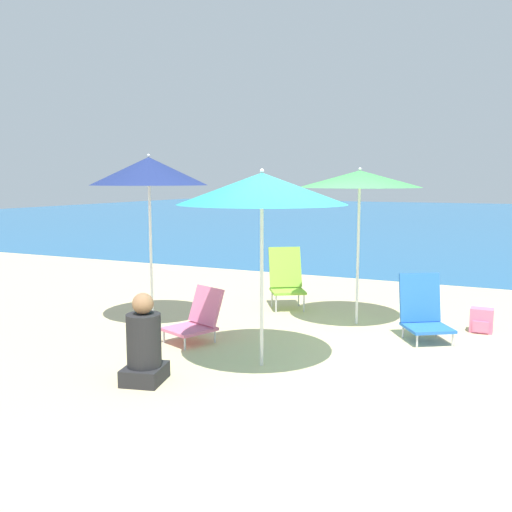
% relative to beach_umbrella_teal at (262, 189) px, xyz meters
% --- Properties ---
extents(ground_plane, '(60.00, 60.00, 0.00)m').
position_rel_beach_umbrella_teal_xyz_m(ground_plane, '(0.64, 0.06, -1.84)').
color(ground_plane, beige).
extents(sea_water, '(60.00, 40.00, 0.01)m').
position_rel_beach_umbrella_teal_xyz_m(sea_water, '(0.64, 25.62, -1.84)').
color(sea_water, '#23669E').
rests_on(sea_water, ground).
extents(beach_umbrella_teal, '(1.74, 1.74, 2.05)m').
position_rel_beach_umbrella_teal_xyz_m(beach_umbrella_teal, '(0.00, 0.00, 0.00)').
color(beach_umbrella_teal, white).
rests_on(beach_umbrella_teal, ground).
extents(beach_umbrella_navy, '(1.56, 1.56, 2.27)m').
position_rel_beach_umbrella_teal_xyz_m(beach_umbrella_navy, '(-2.12, 1.04, 0.20)').
color(beach_umbrella_navy, white).
rests_on(beach_umbrella_navy, ground).
extents(beach_umbrella_green, '(1.61, 1.61, 2.10)m').
position_rel_beach_umbrella_teal_xyz_m(beach_umbrella_green, '(0.44, 2.13, 0.10)').
color(beach_umbrella_green, white).
rests_on(beach_umbrella_green, ground).
extents(beach_chair_pink, '(0.68, 0.75, 0.64)m').
position_rel_beach_umbrella_teal_xyz_m(beach_chair_pink, '(-1.09, 0.51, -1.56)').
color(beach_chair_pink, silver).
rests_on(beach_chair_pink, ground).
extents(beach_chair_lime, '(0.73, 0.76, 0.91)m').
position_rel_beach_umbrella_teal_xyz_m(beach_chair_lime, '(-0.80, 2.65, -1.39)').
color(beach_chair_lime, silver).
rests_on(beach_chair_lime, ground).
extents(beach_chair_blue, '(0.74, 0.76, 0.79)m').
position_rel_beach_umbrella_teal_xyz_m(beach_chair_blue, '(1.37, 1.75, -1.50)').
color(beach_chair_blue, silver).
rests_on(beach_chair_blue, ground).
extents(person_seated_near, '(0.45, 0.50, 0.87)m').
position_rel_beach_umbrella_teal_xyz_m(person_seated_near, '(-0.81, -0.93, -1.49)').
color(person_seated_near, '#262628').
rests_on(person_seated_near, ground).
extents(backpack_pink, '(0.28, 0.23, 0.31)m').
position_rel_beach_umbrella_teal_xyz_m(backpack_pink, '(2.00, 2.39, -1.69)').
color(backpack_pink, pink).
rests_on(backpack_pink, ground).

